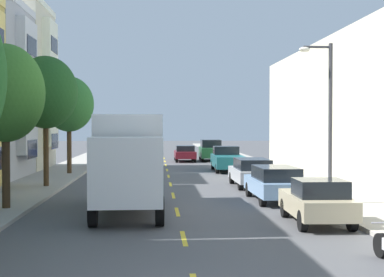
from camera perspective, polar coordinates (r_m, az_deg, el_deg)
The scene contains 17 objects.
ground_plane at distance 39.38m, azimuth -2.46°, elevation -3.39°, with size 160.00×160.00×0.00m, color #4C4C4F.
sidewalk_left at distance 37.90m, azimuth -13.21°, elevation -3.51°, with size 3.20×120.00×0.14m, color #A39E93.
sidewalk_right at distance 38.19m, azimuth 8.33°, elevation -3.45°, with size 3.20×120.00×0.14m, color #A39E93.
lane_centerline_dashes at distance 33.90m, azimuth -2.27°, elevation -4.15°, with size 0.14×47.20×0.01m.
street_tree_second at distance 22.46m, azimuth -18.12°, elevation 4.28°, with size 2.91×2.91×6.14m.
street_tree_third at distance 30.10m, azimuth -14.39°, elevation 4.45°, with size 3.23×3.23×6.63m.
street_tree_farthest at distance 37.78m, azimuth -12.17°, elevation 3.35°, with size 3.19×3.19×6.26m.
street_lamp at distance 23.20m, azimuth 13.26°, elevation 2.78°, with size 1.35×0.28×6.33m.
delivery_box_truck at distance 21.60m, azimuth -6.31°, elevation -1.93°, with size 2.56×7.87×3.61m.
parked_wagon_sky at distance 24.56m, azimuth 8.23°, elevation -4.37°, with size 1.86×4.72×1.50m.
parked_hatchback_champagne at distance 19.18m, azimuth 12.37°, elevation -6.13°, with size 1.84×4.04×1.50m.
parked_suv_forest at distance 52.23m, azimuth 1.88°, elevation -1.15°, with size 2.03×4.83×1.93m.
parked_pickup_teal at distance 40.37m, azimuth 3.55°, elevation -2.10°, with size 2.09×5.33×1.73m.
parked_wagon_silver at distance 30.16m, azimuth 5.95°, elevation -3.31°, with size 1.84×4.71×1.50m.
parked_wagon_navy at distance 57.37m, azimuth -7.14°, elevation -1.12°, with size 1.91×4.73×1.50m.
parked_sedan_orange at distance 43.17m, azimuth -8.53°, elevation -2.00°, with size 1.87×4.53×1.43m.
moving_burgundy_sedan at distance 51.13m, azimuth -0.71°, elevation -1.47°, with size 1.80×4.50×1.43m.
Camera 1 is at (-0.79, -9.23, 3.23)m, focal length 53.45 mm.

